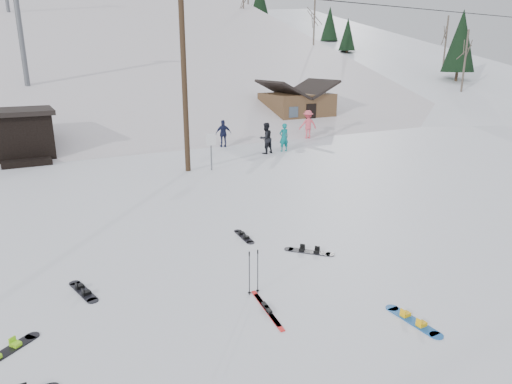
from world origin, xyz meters
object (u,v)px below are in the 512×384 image
utility_pole (184,74)px  cabin (297,109)px  hero_snowboard (413,320)px  hero_skis (267,309)px

utility_pole → cabin: 16.71m
cabin → hero_snowboard: (-13.56, -25.15, -1.46)m
utility_pole → hero_snowboard: 15.86m
utility_pole → cabin: size_ratio=1.67×
cabin → utility_pole: bearing=-142.4°
hero_snowboard → hero_skis: hero_snowboard is taller
cabin → hero_snowboard: bearing=-118.3°
utility_pole → hero_skis: 14.39m
cabin → hero_snowboard: cabin is taller
hero_skis → utility_pole: bearing=85.1°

